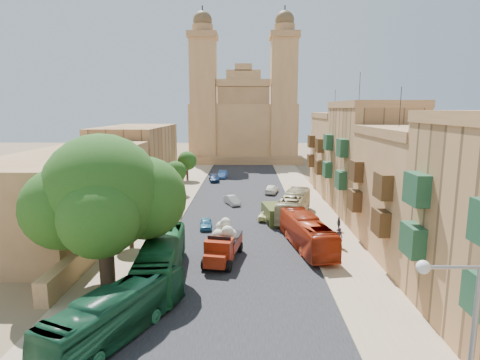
{
  "coord_description": "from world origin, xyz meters",
  "views": [
    {
      "loc": [
        0.86,
        -23.97,
        12.89
      ],
      "look_at": [
        0.0,
        26.0,
        4.0
      ],
      "focal_mm": 30.0,
      "sensor_mm": 36.0,
      "label": 1
    }
  ],
  "objects_px": {
    "bus_green_north": "(161,259)",
    "church": "(244,122)",
    "street_tree_c": "(175,172)",
    "car_white_b": "(272,189)",
    "bus_red_east": "(307,233)",
    "car_cream": "(268,215)",
    "street_tree_b": "(158,189)",
    "olive_pickup": "(274,214)",
    "streetlamp": "(457,349)",
    "pedestrian_a": "(339,238)",
    "car_blue_b": "(223,174)",
    "ficus_tree": "(104,197)",
    "pedestrian_c": "(339,224)",
    "street_tree_d": "(187,161)",
    "bus_green_south": "(118,312)",
    "red_truck": "(223,243)",
    "bus_cream_east": "(294,205)",
    "car_blue_a": "(206,224)",
    "street_tree_a": "(130,217)",
    "car_dkblue": "(214,178)",
    "car_white_a": "(232,200)"
  },
  "relations": [
    {
      "from": "pedestrian_c",
      "to": "ficus_tree",
      "type": "bearing_deg",
      "value": -63.98
    },
    {
      "from": "street_tree_b",
      "to": "car_white_b",
      "type": "bearing_deg",
      "value": 41.1
    },
    {
      "from": "street_tree_d",
      "to": "bus_red_east",
      "type": "bearing_deg",
      "value": -65.31
    },
    {
      "from": "ficus_tree",
      "to": "red_truck",
      "type": "distance_m",
      "value": 10.81
    },
    {
      "from": "street_tree_b",
      "to": "car_dkblue",
      "type": "distance_m",
      "value": 23.37
    },
    {
      "from": "ficus_tree",
      "to": "olive_pickup",
      "type": "height_order",
      "value": "ficus_tree"
    },
    {
      "from": "street_tree_b",
      "to": "car_cream",
      "type": "height_order",
      "value": "street_tree_b"
    },
    {
      "from": "ficus_tree",
      "to": "red_truck",
      "type": "height_order",
      "value": "ficus_tree"
    },
    {
      "from": "car_blue_a",
      "to": "street_tree_b",
      "type": "bearing_deg",
      "value": 132.62
    },
    {
      "from": "streetlamp",
      "to": "bus_green_north",
      "type": "relative_size",
      "value": 0.72
    },
    {
      "from": "church",
      "to": "bus_green_north",
      "type": "height_order",
      "value": "church"
    },
    {
      "from": "bus_green_north",
      "to": "car_blue_a",
      "type": "bearing_deg",
      "value": 76.89
    },
    {
      "from": "street_tree_c",
      "to": "car_dkblue",
      "type": "distance_m",
      "value": 12.13
    },
    {
      "from": "car_dkblue",
      "to": "church",
      "type": "bearing_deg",
      "value": 70.94
    },
    {
      "from": "street_tree_d",
      "to": "car_blue_a",
      "type": "distance_m",
      "value": 30.67
    },
    {
      "from": "car_dkblue",
      "to": "olive_pickup",
      "type": "bearing_deg",
      "value": -81.02
    },
    {
      "from": "bus_green_north",
      "to": "car_white_b",
      "type": "height_order",
      "value": "bus_green_north"
    },
    {
      "from": "street_tree_d",
      "to": "bus_green_south",
      "type": "relative_size",
      "value": 0.51
    },
    {
      "from": "street_tree_c",
      "to": "car_white_b",
      "type": "bearing_deg",
      "value": 3.24
    },
    {
      "from": "car_white_a",
      "to": "street_tree_b",
      "type": "bearing_deg",
      "value": -172.29
    },
    {
      "from": "bus_red_east",
      "to": "car_cream",
      "type": "distance_m",
      "value": 10.49
    },
    {
      "from": "car_blue_a",
      "to": "pedestrian_a",
      "type": "distance_m",
      "value": 14.39
    },
    {
      "from": "ficus_tree",
      "to": "bus_green_north",
      "type": "height_order",
      "value": "ficus_tree"
    },
    {
      "from": "ficus_tree",
      "to": "car_blue_a",
      "type": "bearing_deg",
      "value": 67.7
    },
    {
      "from": "church",
      "to": "olive_pickup",
      "type": "xyz_separation_m",
      "value": [
        4.0,
        -57.86,
        -8.56
      ]
    },
    {
      "from": "streetlamp",
      "to": "pedestrian_c",
      "type": "height_order",
      "value": "streetlamp"
    },
    {
      "from": "car_blue_b",
      "to": "street_tree_c",
      "type": "bearing_deg",
      "value": -109.71
    },
    {
      "from": "bus_green_north",
      "to": "church",
      "type": "bearing_deg",
      "value": 81.34
    },
    {
      "from": "olive_pickup",
      "to": "bus_cream_east",
      "type": "bearing_deg",
      "value": 38.24
    },
    {
      "from": "bus_red_east",
      "to": "car_dkblue",
      "type": "xyz_separation_m",
      "value": [
        -11.5,
        34.58,
        -0.89
      ]
    },
    {
      "from": "street_tree_b",
      "to": "pedestrian_a",
      "type": "distance_m",
      "value": 22.88
    },
    {
      "from": "street_tree_b",
      "to": "red_truck",
      "type": "bearing_deg",
      "value": -59.76
    },
    {
      "from": "ficus_tree",
      "to": "pedestrian_c",
      "type": "distance_m",
      "value": 24.95
    },
    {
      "from": "pedestrian_a",
      "to": "street_tree_c",
      "type": "bearing_deg",
      "value": -40.66
    },
    {
      "from": "street_tree_c",
      "to": "street_tree_d",
      "type": "height_order",
      "value": "street_tree_d"
    },
    {
      "from": "bus_green_north",
      "to": "bus_red_east",
      "type": "distance_m",
      "value": 14.08
    },
    {
      "from": "ficus_tree",
      "to": "car_cream",
      "type": "xyz_separation_m",
      "value": [
        12.74,
        18.06,
        -6.08
      ]
    },
    {
      "from": "street_tree_b",
      "to": "car_blue_b",
      "type": "distance_m",
      "value": 27.61
    },
    {
      "from": "bus_green_north",
      "to": "bus_cream_east",
      "type": "bearing_deg",
      "value": 51.32
    },
    {
      "from": "street_tree_c",
      "to": "red_truck",
      "type": "xyz_separation_m",
      "value": [
        8.84,
        -27.17,
        -1.86
      ]
    },
    {
      "from": "bus_cream_east",
      "to": "car_blue_b",
      "type": "distance_m",
      "value": 29.86
    },
    {
      "from": "street_tree_c",
      "to": "street_tree_a",
      "type": "bearing_deg",
      "value": -90.0
    },
    {
      "from": "street_tree_b",
      "to": "olive_pickup",
      "type": "relative_size",
      "value": 0.95
    },
    {
      "from": "car_blue_b",
      "to": "bus_red_east",
      "type": "bearing_deg",
      "value": -71.86
    },
    {
      "from": "car_white_b",
      "to": "bus_red_east",
      "type": "bearing_deg",
      "value": 107.77
    },
    {
      "from": "pedestrian_a",
      "to": "red_truck",
      "type": "bearing_deg",
      "value": 27.89
    },
    {
      "from": "red_truck",
      "to": "car_white_b",
      "type": "relative_size",
      "value": 1.56
    },
    {
      "from": "car_white_b",
      "to": "car_blue_b",
      "type": "bearing_deg",
      "value": -45.2
    },
    {
      "from": "streetlamp",
      "to": "pedestrian_a",
      "type": "height_order",
      "value": "streetlamp"
    },
    {
      "from": "street_tree_a",
      "to": "car_blue_b",
      "type": "xyz_separation_m",
      "value": [
        6.28,
        38.77,
        -2.24
      ]
    }
  ]
}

